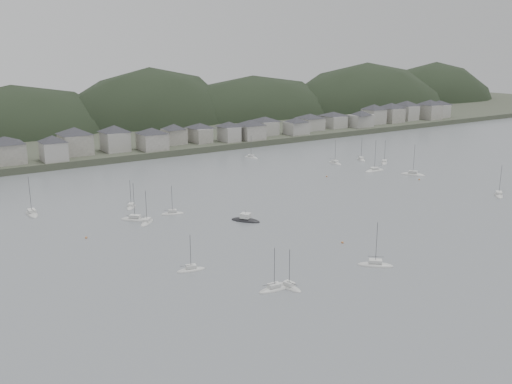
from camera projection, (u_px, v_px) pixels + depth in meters
ground at (458, 297)px, 114.28m from camera, size 900.00×900.00×0.00m
far_shore_land at (63, 126)px, 351.43m from camera, size 900.00×250.00×3.00m
forested_ridge at (85, 151)px, 336.63m from camera, size 851.55×103.94×102.57m
waterfront_town at (221, 129)px, 286.88m from camera, size 451.48×28.46×12.92m
sailboat_lead at (173, 214)px, 170.77m from camera, size 7.43×4.58×9.72m
moored_fleet at (295, 212)px, 172.85m from camera, size 202.64×175.72×13.95m
motor_launch_far at (246, 220)px, 163.94m from camera, size 7.85×9.26×4.14m
mooring_buoys at (262, 231)px, 154.86m from camera, size 163.42×134.01×0.70m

